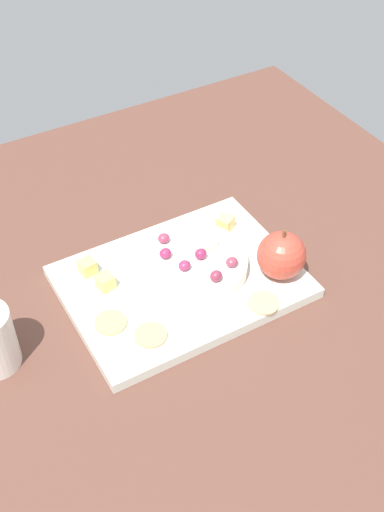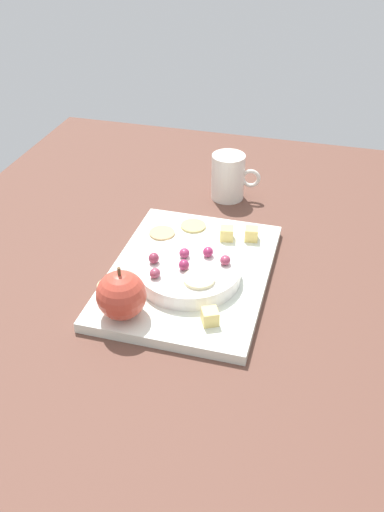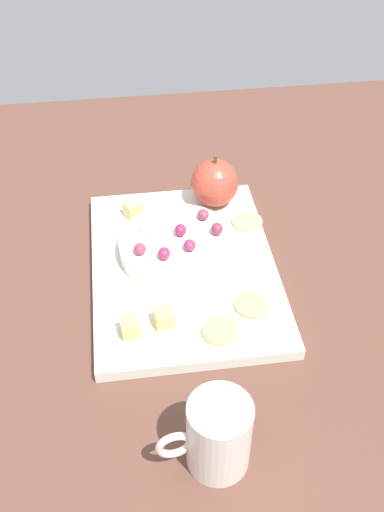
{
  "view_description": "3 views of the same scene",
  "coord_description": "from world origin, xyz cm",
  "px_view_note": "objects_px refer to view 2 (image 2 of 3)",
  "views": [
    {
      "loc": [
        -29.14,
        -60.85,
        75.15
      ],
      "look_at": [
        6.49,
        0.96,
        7.55
      ],
      "focal_mm": 45.33,
      "sensor_mm": 36.0,
      "label": 1
    },
    {
      "loc": [
        76.57,
        20.34,
        60.25
      ],
      "look_at": [
        3.79,
        0.32,
        7.6
      ],
      "focal_mm": 39.39,
      "sensor_mm": 36.0,
      "label": 2
    },
    {
      "loc": [
        -56.89,
        7.14,
        62.75
      ],
      "look_at": [
        3.06,
        -1.06,
        7.15
      ],
      "focal_mm": 41.7,
      "sensor_mm": 36.0,
      "label": 3
    }
  ],
  "objects_px": {
    "grape_4": "(184,253)",
    "cracker_1": "(162,233)",
    "cracker_0": "(193,226)",
    "grape_2": "(154,258)",
    "cheese_cube_2": "(227,233)",
    "cracker_2": "(112,286)",
    "grape_0": "(155,273)",
    "cup": "(229,177)",
    "platter": "(188,274)",
    "cheese_cube_1": "(251,234)",
    "grape_3": "(208,252)",
    "apple_slice_0": "(199,279)",
    "grape_5": "(182,265)",
    "apple_whole": "(121,295)",
    "grape_1": "(225,260)",
    "serving_dish": "(189,272)",
    "cheese_cube_0": "(210,317)"
  },
  "relations": [
    {
      "from": "cracker_1",
      "to": "apple_slice_0",
      "type": "relative_size",
      "value": 0.94
    },
    {
      "from": "grape_2",
      "to": "apple_slice_0",
      "type": "bearing_deg",
      "value": 71.71
    },
    {
      "from": "cheese_cube_2",
      "to": "grape_1",
      "type": "height_order",
      "value": "grape_1"
    },
    {
      "from": "serving_dish",
      "to": "grape_2",
      "type": "bearing_deg",
      "value": -83.8
    },
    {
      "from": "grape_2",
      "to": "cracker_2",
      "type": "bearing_deg",
      "value": -49.23
    },
    {
      "from": "grape_3",
      "to": "grape_5",
      "type": "height_order",
      "value": "same"
    },
    {
      "from": "grape_0",
      "to": "grape_1",
      "type": "distance_m",
      "value": 0.12
    },
    {
      "from": "cracker_0",
      "to": "cup",
      "type": "distance_m",
      "value": 0.17
    },
    {
      "from": "platter",
      "to": "cracker_1",
      "type": "xyz_separation_m",
      "value": [
        -0.09,
        -0.08,
        0.01
      ]
    },
    {
      "from": "platter",
      "to": "cracker_2",
      "type": "relative_size",
      "value": 7.49
    },
    {
      "from": "cracker_0",
      "to": "grape_2",
      "type": "relative_size",
      "value": 2.49
    },
    {
      "from": "cracker_1",
      "to": "apple_whole",
      "type": "bearing_deg",
      "value": 3.11
    },
    {
      "from": "cracker_2",
      "to": "cup",
      "type": "bearing_deg",
      "value": 163.39
    },
    {
      "from": "cracker_0",
      "to": "cheese_cube_2",
      "type": "bearing_deg",
      "value": 70.93
    },
    {
      "from": "cheese_cube_0",
      "to": "cracker_0",
      "type": "height_order",
      "value": "cheese_cube_0"
    },
    {
      "from": "cracker_1",
      "to": "cracker_0",
      "type": "bearing_deg",
      "value": 128.67
    },
    {
      "from": "cracker_1",
      "to": "grape_0",
      "type": "distance_m",
      "value": 0.17
    },
    {
      "from": "apple_whole",
      "to": "grape_4",
      "type": "bearing_deg",
      "value": 156.95
    },
    {
      "from": "platter",
      "to": "cup",
      "type": "height_order",
      "value": "cup"
    },
    {
      "from": "grape_0",
      "to": "cup",
      "type": "relative_size",
      "value": 0.19
    },
    {
      "from": "cheese_cube_2",
      "to": "grape_2",
      "type": "bearing_deg",
      "value": -33.41
    },
    {
      "from": "grape_4",
      "to": "grape_5",
      "type": "xyz_separation_m",
      "value": [
        0.03,
        0.01,
        0.0
      ]
    },
    {
      "from": "cracker_1",
      "to": "apple_slice_0",
      "type": "bearing_deg",
      "value": 36.13
    },
    {
      "from": "cheese_cube_2",
      "to": "grape_5",
      "type": "height_order",
      "value": "grape_5"
    },
    {
      "from": "grape_3",
      "to": "grape_4",
      "type": "height_order",
      "value": "grape_3"
    },
    {
      "from": "grape_5",
      "to": "apple_slice_0",
      "type": "xyz_separation_m",
      "value": [
        0.02,
        0.03,
        -0.01
      ]
    },
    {
      "from": "platter",
      "to": "cracker_1",
      "type": "height_order",
      "value": "cracker_1"
    },
    {
      "from": "cheese_cube_2",
      "to": "grape_5",
      "type": "bearing_deg",
      "value": -16.53
    },
    {
      "from": "grape_2",
      "to": "grape_3",
      "type": "bearing_deg",
      "value": 117.19
    },
    {
      "from": "serving_dish",
      "to": "cup",
      "type": "bearing_deg",
      "value": -179.49
    },
    {
      "from": "cheese_cube_1",
      "to": "grape_0",
      "type": "bearing_deg",
      "value": -32.89
    },
    {
      "from": "cheese_cube_2",
      "to": "cracker_2",
      "type": "bearing_deg",
      "value": -38.29
    },
    {
      "from": "grape_1",
      "to": "cup",
      "type": "height_order",
      "value": "cup"
    },
    {
      "from": "cheese_cube_2",
      "to": "cracker_0",
      "type": "height_order",
      "value": "cheese_cube_2"
    },
    {
      "from": "apple_whole",
      "to": "grape_1",
      "type": "relative_size",
      "value": 3.97
    },
    {
      "from": "cracker_2",
      "to": "grape_0",
      "type": "bearing_deg",
      "value": 99.54
    },
    {
      "from": "serving_dish",
      "to": "cheese_cube_2",
      "type": "height_order",
      "value": "serving_dish"
    },
    {
      "from": "apple_whole",
      "to": "platter",
      "type": "bearing_deg",
      "value": 155.25
    },
    {
      "from": "serving_dish",
      "to": "cheese_cube_1",
      "type": "bearing_deg",
      "value": 151.68
    },
    {
      "from": "cheese_cube_0",
      "to": "apple_slice_0",
      "type": "relative_size",
      "value": 0.47
    },
    {
      "from": "grape_4",
      "to": "cracker_1",
      "type": "bearing_deg",
      "value": -143.44
    },
    {
      "from": "platter",
      "to": "grape_5",
      "type": "height_order",
      "value": "grape_5"
    },
    {
      "from": "cheese_cube_1",
      "to": "grape_4",
      "type": "xyz_separation_m",
      "value": [
        0.12,
        -0.09,
        0.02
      ]
    },
    {
      "from": "cracker_2",
      "to": "grape_1",
      "type": "bearing_deg",
      "value": 114.05
    },
    {
      "from": "grape_1",
      "to": "grape_5",
      "type": "distance_m",
      "value": 0.07
    },
    {
      "from": "platter",
      "to": "apple_slice_0",
      "type": "distance_m",
      "value": 0.08
    },
    {
      "from": "cheese_cube_2",
      "to": "cracker_1",
      "type": "distance_m",
      "value": 0.12
    },
    {
      "from": "grape_3",
      "to": "grape_0",
      "type": "bearing_deg",
      "value": -40.3
    },
    {
      "from": "grape_3",
      "to": "cracker_1",
      "type": "bearing_deg",
      "value": -127.41
    },
    {
      "from": "cheese_cube_2",
      "to": "serving_dish",
      "type": "bearing_deg",
      "value": -14.4
    }
  ]
}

